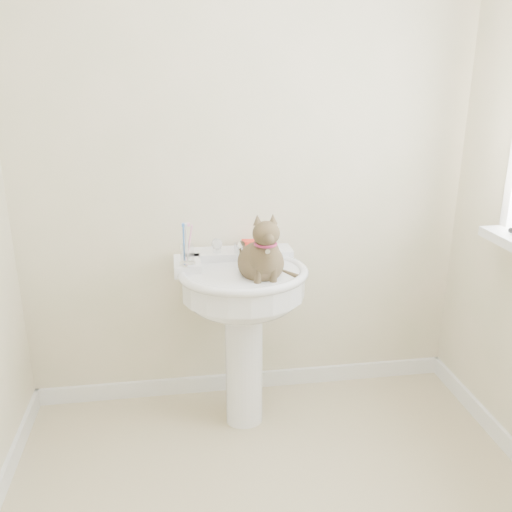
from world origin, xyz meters
name	(u,v)px	position (x,y,z in m)	size (l,w,h in m)	color
wall_back	(246,157)	(0.00, 1.10, 1.25)	(2.20, 0.00, 2.50)	beige
baseboard_back	(247,380)	(0.00, 1.09, 0.04)	(2.20, 0.02, 0.09)	white
pedestal_sink	(243,299)	(-0.06, 0.81, 0.65)	(0.60, 0.59, 0.83)	white
faucet	(239,244)	(-0.05, 0.96, 0.87)	(0.28, 0.12, 0.14)	silver
soap_bar	(251,243)	(0.01, 1.04, 0.84)	(0.09, 0.06, 0.03)	red
toothbrush_cup	(187,254)	(-0.30, 0.82, 0.87)	(0.07, 0.07, 0.19)	silver
cat	(262,258)	(0.02, 0.73, 0.87)	(0.22, 0.28, 0.41)	brown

